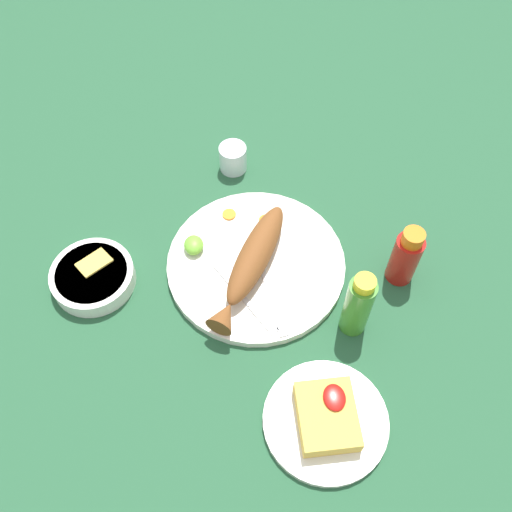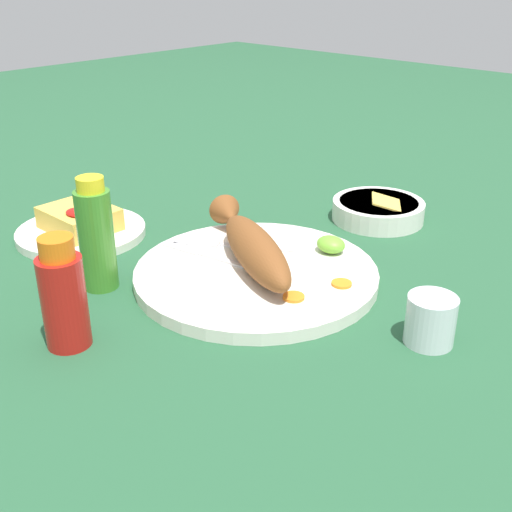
% 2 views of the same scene
% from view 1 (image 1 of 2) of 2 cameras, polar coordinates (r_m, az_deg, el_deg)
% --- Properties ---
extents(ground_plane, '(4.00, 4.00, 0.00)m').
position_cam_1_polar(ground_plane, '(1.13, 0.00, -1.05)').
color(ground_plane, '#235133').
extents(main_plate, '(0.35, 0.35, 0.02)m').
position_cam_1_polar(main_plate, '(1.12, 0.00, -0.81)').
color(main_plate, white).
rests_on(main_plate, ground_plane).
extents(fried_fish, '(0.28, 0.19, 0.06)m').
position_cam_1_polar(fried_fish, '(1.08, -0.44, -0.63)').
color(fried_fish, brown).
rests_on(fried_fish, main_plate).
extents(fork_near, '(0.18, 0.04, 0.00)m').
position_cam_1_polar(fork_near, '(1.07, 1.60, -4.32)').
color(fork_near, silver).
rests_on(fork_near, main_plate).
extents(fork_far, '(0.17, 0.11, 0.00)m').
position_cam_1_polar(fork_far, '(1.07, -0.91, -4.62)').
color(fork_far, silver).
rests_on(fork_far, main_plate).
extents(carrot_slice_near, '(0.03, 0.03, 0.00)m').
position_cam_1_polar(carrot_slice_near, '(1.17, 0.98, 3.58)').
color(carrot_slice_near, orange).
rests_on(carrot_slice_near, main_plate).
extents(carrot_slice_mid, '(0.03, 0.03, 0.00)m').
position_cam_1_polar(carrot_slice_mid, '(1.18, -2.70, 4.17)').
color(carrot_slice_mid, orange).
rests_on(carrot_slice_mid, main_plate).
extents(lime_wedge_main, '(0.05, 0.04, 0.02)m').
position_cam_1_polar(lime_wedge_main, '(1.13, -6.25, 1.09)').
color(lime_wedge_main, '#6BB233').
rests_on(lime_wedge_main, main_plate).
extents(hot_sauce_bottle_red, '(0.05, 0.05, 0.14)m').
position_cam_1_polar(hot_sauce_bottle_red, '(1.10, 14.72, -0.08)').
color(hot_sauce_bottle_red, '#B21914').
rests_on(hot_sauce_bottle_red, ground_plane).
extents(hot_sauce_bottle_green, '(0.05, 0.05, 0.16)m').
position_cam_1_polar(hot_sauce_bottle_green, '(1.02, 10.16, -4.86)').
color(hot_sauce_bottle_green, '#3D8428').
rests_on(hot_sauce_bottle_green, ground_plane).
extents(salt_cup, '(0.06, 0.06, 0.06)m').
position_cam_1_polar(salt_cup, '(1.27, -2.31, 9.64)').
color(salt_cup, silver).
rests_on(salt_cup, ground_plane).
extents(side_plate_fries, '(0.21, 0.21, 0.01)m').
position_cam_1_polar(side_plate_fries, '(1.00, 6.96, -16.06)').
color(side_plate_fries, white).
rests_on(side_plate_fries, ground_plane).
extents(fries_pile, '(0.12, 0.10, 0.04)m').
position_cam_1_polar(fries_pile, '(0.98, 7.14, -15.57)').
color(fries_pile, gold).
rests_on(fries_pile, side_plate_fries).
extents(guacamole_bowl, '(0.16, 0.16, 0.05)m').
position_cam_1_polar(guacamole_bowl, '(1.14, -16.01, -1.99)').
color(guacamole_bowl, white).
rests_on(guacamole_bowl, ground_plane).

